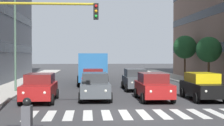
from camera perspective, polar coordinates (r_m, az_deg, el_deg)
ground_plane at (r=16.44m, az=3.83°, el=-8.69°), size 180.00×180.00×0.00m
crosswalk_markings at (r=16.43m, az=3.83°, el=-8.67°), size 10.35×2.80×0.01m
car_0 at (r=22.19m, az=15.10°, el=-3.80°), size 2.02×4.44×1.72m
car_1 at (r=21.46m, az=7.00°, el=-3.94°), size 2.02×4.44×1.72m
car_2 at (r=21.58m, az=-2.92°, el=-3.90°), size 2.02×4.44×1.72m
car_3 at (r=21.07m, az=-12.15°, el=-4.05°), size 2.02×4.44×1.72m
car_row2_0 at (r=28.19m, az=-3.25°, el=-2.65°), size 2.02×4.44×1.72m
car_row2_1 at (r=27.46m, az=4.01°, el=-2.76°), size 2.02×4.44×1.72m
bus_behind_traffic at (r=33.91m, az=-3.37°, el=-0.31°), size 2.78×10.50×3.00m
traffic_light_gantry at (r=16.44m, az=-14.52°, el=4.40°), size 5.04×0.36×5.50m
street_lamp_right at (r=26.28m, az=-15.29°, el=5.21°), size 2.52×0.28×7.46m
street_tree_2 at (r=31.43m, az=16.08°, el=2.18°), size 2.30×2.30×4.35m
street_tree_3 at (r=38.73m, az=12.25°, el=2.63°), size 2.61×2.61×4.89m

